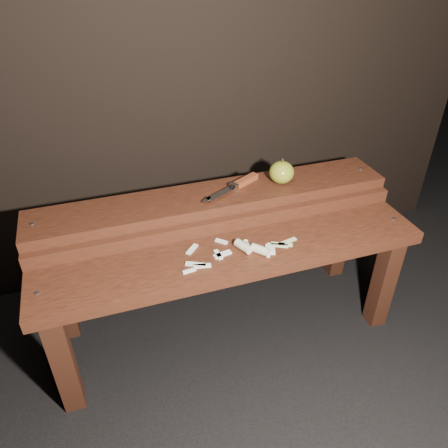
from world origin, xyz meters
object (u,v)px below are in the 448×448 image
object	(u,v)px
bench_rear_tier	(214,216)
apple	(282,172)
knife	(240,184)
bench_front_tier	(237,271)

from	to	relation	value
bench_rear_tier	apple	xyz separation A→B (m)	(0.24, 0.00, 0.12)
apple	knife	size ratio (longest dim) A/B	0.38
apple	knife	bearing A→B (deg)	173.17
bench_rear_tier	apple	size ratio (longest dim) A/B	13.63
bench_front_tier	knife	bearing A→B (deg)	68.46
bench_front_tier	apple	bearing A→B (deg)	43.63
apple	knife	xyz separation A→B (m)	(-0.14, 0.02, -0.03)
apple	bench_front_tier	bearing A→B (deg)	-136.37
knife	apple	bearing A→B (deg)	-6.83
bench_front_tier	bench_rear_tier	size ratio (longest dim) A/B	1.00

